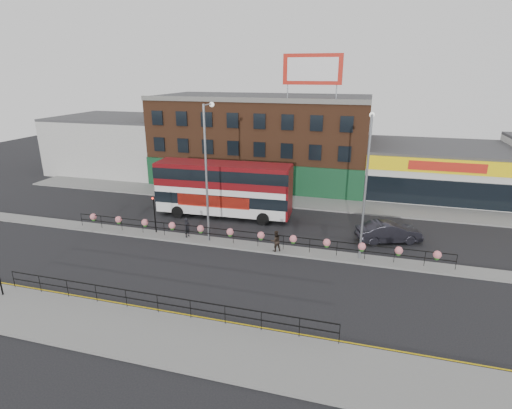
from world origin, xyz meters
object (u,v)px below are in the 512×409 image
(double_decker_bus, at_px, (224,184))
(lamp_column_east, at_px, (367,176))
(pedestrian_a, at_px, (187,228))
(lamp_column_west, at_px, (207,162))
(pedestrian_b, at_px, (276,241))
(car, at_px, (389,232))

(double_decker_bus, relative_size, lamp_column_east, 1.24)
(lamp_column_east, bearing_deg, pedestrian_a, -179.65)
(lamp_column_west, bearing_deg, pedestrian_b, -8.39)
(pedestrian_a, bearing_deg, car, -63.80)
(double_decker_bus, height_order, pedestrian_a, double_decker_bus)
(pedestrian_a, height_order, lamp_column_west, lamp_column_west)
(pedestrian_b, bearing_deg, double_decker_bus, -80.10)
(pedestrian_a, relative_size, pedestrian_b, 0.98)
(car, distance_m, pedestrian_b, 9.38)
(pedestrian_a, height_order, lamp_column_east, lamp_column_east)
(pedestrian_a, bearing_deg, pedestrian_b, -82.56)
(car, height_order, pedestrian_b, pedestrian_b)
(pedestrian_b, relative_size, lamp_column_west, 0.15)
(lamp_column_west, height_order, lamp_column_east, lamp_column_west)
(car, xyz_separation_m, pedestrian_b, (-8.23, -4.48, 0.14))
(pedestrian_a, xyz_separation_m, lamp_column_east, (13.67, 0.08, 5.26))
(lamp_column_west, bearing_deg, double_decker_bus, 98.48)
(double_decker_bus, xyz_separation_m, pedestrian_a, (-1.08, -5.83, -2.17))
(double_decker_bus, bearing_deg, pedestrian_b, -45.23)
(pedestrian_b, xyz_separation_m, lamp_column_east, (6.12, 0.77, 5.24))
(car, relative_size, lamp_column_east, 0.52)
(car, bearing_deg, pedestrian_b, 97.19)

